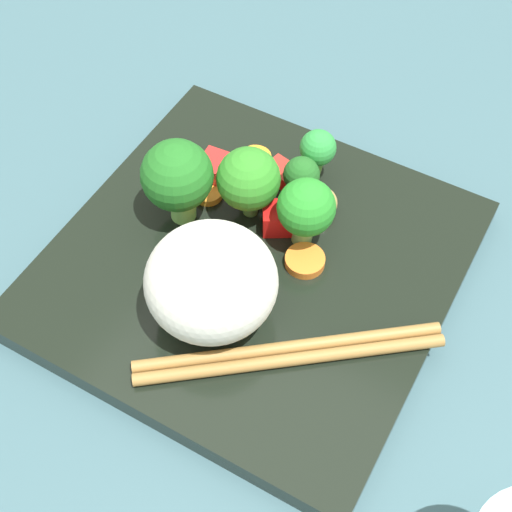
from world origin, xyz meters
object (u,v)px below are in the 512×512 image
Objects in this scene: square_plate at (254,266)px; broccoli_floret_4 at (300,176)px; rice_mound at (207,280)px; carrot_slice_1 at (255,159)px; chopstick_pair at (289,354)px.

broccoli_floret_4 is (0.12, -7.28, 3.32)cm from square_plate.
carrot_slice_1 is (4.65, -14.35, -3.67)cm from rice_mound.
square_plate is at bearing 90.93° from broccoli_floret_4.
rice_mound reaches higher than broccoli_floret_4.
carrot_slice_1 reaches higher than square_plate.
chopstick_pair is at bearing 136.86° from square_plate.
square_plate is 1.62× the size of chopstick_pair.
rice_mound is at bearing 88.92° from broccoli_floret_4.
square_plate is 3.18× the size of rice_mound.
rice_mound is at bearing 107.96° from carrot_slice_1.
square_plate is at bearing 98.13° from chopstick_pair.
broccoli_floret_4 is 14.83cm from chopstick_pair.
broccoli_floret_4 is 5.50cm from carrot_slice_1.
rice_mound is 13.00cm from broccoli_floret_4.
carrot_slice_1 is (4.89, -1.45, -2.04)cm from broccoli_floret_4.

